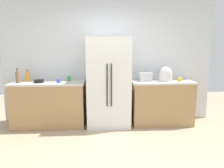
% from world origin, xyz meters
% --- Properties ---
extents(ground_plane, '(9.23, 9.23, 0.00)m').
position_xyz_m(ground_plane, '(0.00, 0.00, 0.00)').
color(ground_plane, tan).
extents(kitchen_back_panel, '(4.61, 0.10, 2.78)m').
position_xyz_m(kitchen_back_panel, '(0.00, 1.86, 1.39)').
color(kitchen_back_panel, silver).
rests_on(kitchen_back_panel, ground_plane).
extents(counter_left, '(1.49, 0.60, 0.94)m').
position_xyz_m(counter_left, '(-1.26, 1.51, 0.47)').
color(counter_left, tan).
rests_on(counter_left, ground_plane).
extents(counter_right, '(1.30, 0.60, 0.94)m').
position_xyz_m(counter_right, '(1.13, 1.51, 0.47)').
color(counter_right, tan).
rests_on(counter_right, ground_plane).
extents(refrigerator, '(0.89, 0.63, 1.84)m').
position_xyz_m(refrigerator, '(-0.02, 1.49, 0.92)').
color(refrigerator, white).
rests_on(refrigerator, ground_plane).
extents(toaster, '(0.25, 0.14, 0.18)m').
position_xyz_m(toaster, '(0.77, 1.53, 1.03)').
color(toaster, silver).
rests_on(toaster, counter_right).
extents(rice_cooker, '(0.27, 0.27, 0.31)m').
position_xyz_m(rice_cooker, '(1.20, 1.52, 1.08)').
color(rice_cooker, silver).
rests_on(rice_cooker, counter_right).
extents(bottle_a, '(0.08, 0.08, 0.29)m').
position_xyz_m(bottle_a, '(-1.84, 1.46, 1.06)').
color(bottle_a, brown).
rests_on(bottle_a, counter_left).
extents(bottle_b, '(0.08, 0.08, 0.25)m').
position_xyz_m(bottle_b, '(-1.71, 1.63, 1.04)').
color(bottle_b, orange).
rests_on(bottle_b, counter_left).
extents(cup_a, '(0.09, 0.09, 0.09)m').
position_xyz_m(cup_a, '(1.48, 1.45, 0.98)').
color(cup_a, yellow).
rests_on(cup_a, counter_right).
extents(cup_b, '(0.08, 0.08, 0.10)m').
position_xyz_m(cup_b, '(-0.86, 1.66, 0.99)').
color(cup_b, green).
rests_on(cup_b, counter_left).
extents(cup_c, '(0.08, 0.08, 0.07)m').
position_xyz_m(cup_c, '(-1.03, 1.44, 0.98)').
color(cup_c, blue).
rests_on(cup_c, counter_left).
extents(bowl_a, '(0.19, 0.19, 0.07)m').
position_xyz_m(bowl_a, '(-1.43, 1.47, 0.97)').
color(bowl_a, black).
rests_on(bowl_a, counter_left).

